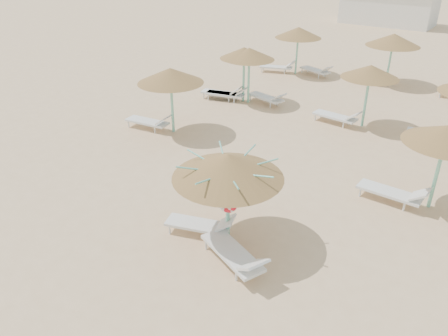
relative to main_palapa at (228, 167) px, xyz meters
The scene contains 6 objects.
ground 2.27m from the main_palapa, 146.75° to the left, with size 120.00×120.00×0.00m, color #D7AF83.
main_palapa is the anchor object (origin of this frame).
lounger_main_a 1.99m from the main_palapa, 159.81° to the right, with size 1.98×1.13×0.69m.
lounger_main_b 2.16m from the main_palapa, 45.94° to the right, with size 2.20×1.38×0.77m.
palapa_field 10.90m from the main_palapa, 80.83° to the left, with size 20.14×14.54×2.71m.
service_hut 35.91m from the main_palapa, 100.40° to the left, with size 8.40×4.40×3.25m.
Camera 1 is at (5.87, -8.16, 7.21)m, focal length 35.00 mm.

